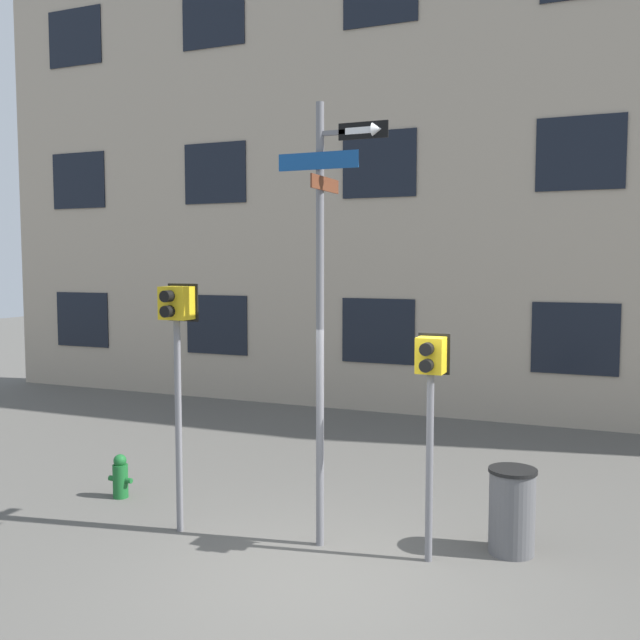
{
  "coord_description": "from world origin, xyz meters",
  "views": [
    {
      "loc": [
        2.7,
        -6.56,
        3.26
      ],
      "look_at": [
        -0.36,
        0.8,
        2.6
      ],
      "focal_mm": 40.0,
      "sensor_mm": 36.0,
      "label": 1
    }
  ],
  "objects_px": {
    "pedestrian_signal_left": "(177,337)",
    "pedestrian_signal_right": "(430,386)",
    "trash_bin": "(512,511)",
    "street_sign_pole": "(324,291)",
    "fire_hydrant": "(120,477)"
  },
  "relations": [
    {
      "from": "fire_hydrant",
      "to": "trash_bin",
      "type": "distance_m",
      "value": 5.26
    },
    {
      "from": "street_sign_pole",
      "to": "pedestrian_signal_right",
      "type": "bearing_deg",
      "value": 2.21
    },
    {
      "from": "pedestrian_signal_left",
      "to": "fire_hydrant",
      "type": "distance_m",
      "value": 2.64
    },
    {
      "from": "pedestrian_signal_right",
      "to": "fire_hydrant",
      "type": "relative_size",
      "value": 4.08
    },
    {
      "from": "pedestrian_signal_left",
      "to": "pedestrian_signal_right",
      "type": "bearing_deg",
      "value": 5.71
    },
    {
      "from": "street_sign_pole",
      "to": "fire_hydrant",
      "type": "xyz_separation_m",
      "value": [
        -3.24,
        0.47,
        -2.64
      ]
    },
    {
      "from": "street_sign_pole",
      "to": "pedestrian_signal_left",
      "type": "height_order",
      "value": "street_sign_pole"
    },
    {
      "from": "street_sign_pole",
      "to": "fire_hydrant",
      "type": "height_order",
      "value": "street_sign_pole"
    },
    {
      "from": "pedestrian_signal_right",
      "to": "trash_bin",
      "type": "relative_size",
      "value": 2.58
    },
    {
      "from": "pedestrian_signal_left",
      "to": "fire_hydrant",
      "type": "bearing_deg",
      "value": 153.37
    },
    {
      "from": "pedestrian_signal_left",
      "to": "pedestrian_signal_right",
      "type": "xyz_separation_m",
      "value": [
        3.0,
        0.3,
        -0.43
      ]
    },
    {
      "from": "street_sign_pole",
      "to": "fire_hydrant",
      "type": "relative_size",
      "value": 8.23
    },
    {
      "from": "pedestrian_signal_right",
      "to": "trash_bin",
      "type": "height_order",
      "value": "pedestrian_signal_right"
    },
    {
      "from": "pedestrian_signal_left",
      "to": "pedestrian_signal_right",
      "type": "distance_m",
      "value": 3.04
    },
    {
      "from": "pedestrian_signal_left",
      "to": "trash_bin",
      "type": "distance_m",
      "value": 4.33
    }
  ]
}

